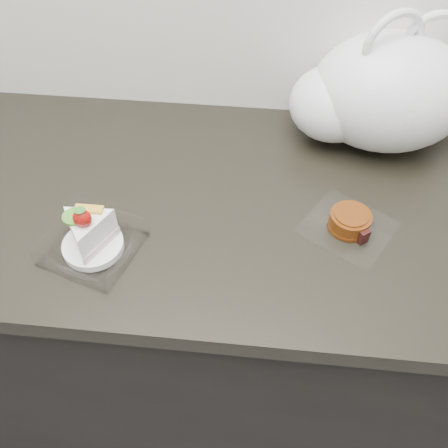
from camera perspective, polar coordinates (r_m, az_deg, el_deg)
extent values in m
cube|color=black|center=(1.38, -3.80, -10.48)|extent=(2.00, 0.60, 0.86)
cube|color=black|center=(1.03, -5.05, 2.60)|extent=(2.04, 0.64, 0.04)
cube|color=white|center=(0.94, -14.61, -2.77)|extent=(0.19, 0.19, 0.00)
cylinder|color=white|center=(0.93, -14.72, -2.40)|extent=(0.11, 0.11, 0.01)
ellipsoid|color=#AC180B|center=(0.86, -15.90, 0.64)|extent=(0.03, 0.03, 0.03)
cone|color=#2D7223|center=(0.85, -16.12, 1.37)|extent=(0.02, 0.02, 0.01)
cylinder|color=#4C922A|center=(0.89, -16.77, 0.83)|extent=(0.04, 0.04, 0.00)
cube|color=gold|center=(0.89, -15.20, 1.65)|extent=(0.05, 0.02, 0.00)
cube|color=white|center=(0.98, 14.00, -0.32)|extent=(0.21, 0.21, 0.00)
cylinder|color=#6A2F0C|center=(0.96, 14.19, 0.35)|extent=(0.10, 0.10, 0.03)
cylinder|color=#6A2F0C|center=(0.97, 14.05, -0.14)|extent=(0.10, 0.10, 0.01)
cylinder|color=#6A2F0C|center=(0.95, 14.39, 1.07)|extent=(0.08, 0.08, 0.00)
cube|color=black|center=(0.95, 15.48, -1.21)|extent=(0.03, 0.03, 0.03)
ellipsoid|color=white|center=(1.12, 18.35, 14.05)|extent=(0.39, 0.34, 0.24)
ellipsoid|color=white|center=(1.10, 12.51, 13.27)|extent=(0.23, 0.22, 0.16)
torus|color=white|center=(1.05, 18.78, 18.98)|extent=(0.13, 0.08, 0.13)
torus|color=white|center=(1.10, 22.86, 18.70)|extent=(0.12, 0.03, 0.12)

